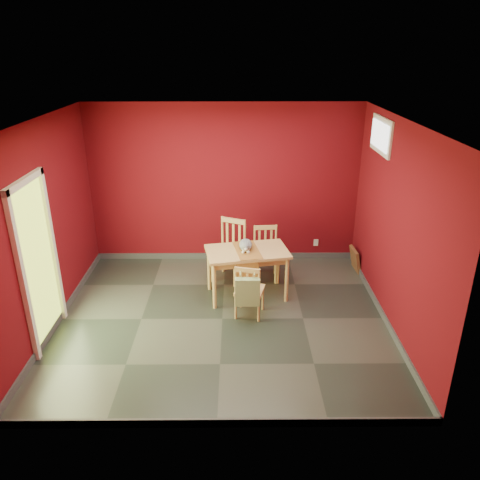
{
  "coord_description": "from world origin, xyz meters",
  "views": [
    {
      "loc": [
        0.21,
        -5.57,
        3.53
      ],
      "look_at": [
        0.25,
        0.45,
        1.0
      ],
      "focal_mm": 35.0,
      "sensor_mm": 36.0,
      "label": 1
    }
  ],
  "objects_px": {
    "dining_table": "(247,256)",
    "chair_far_left": "(230,249)",
    "chair_far_right": "(266,253)",
    "picture_frame": "(355,260)",
    "tote_bag": "(247,292)",
    "cat": "(246,243)",
    "chair_near": "(249,290)"
  },
  "relations": [
    {
      "from": "chair_far_right",
      "to": "cat",
      "type": "xyz_separation_m",
      "value": [
        -0.34,
        -0.52,
        0.4
      ]
    },
    {
      "from": "chair_far_left",
      "to": "chair_far_right",
      "type": "height_order",
      "value": "chair_far_left"
    },
    {
      "from": "chair_near",
      "to": "cat",
      "type": "bearing_deg",
      "value": 93.41
    },
    {
      "from": "chair_far_right",
      "to": "tote_bag",
      "type": "xyz_separation_m",
      "value": [
        -0.33,
        -1.35,
        0.05
      ]
    },
    {
      "from": "chair_far_right",
      "to": "tote_bag",
      "type": "bearing_deg",
      "value": -103.7
    },
    {
      "from": "chair_near",
      "to": "picture_frame",
      "type": "xyz_separation_m",
      "value": [
        1.82,
        1.42,
        -0.22
      ]
    },
    {
      "from": "cat",
      "to": "picture_frame",
      "type": "height_order",
      "value": "cat"
    },
    {
      "from": "dining_table",
      "to": "cat",
      "type": "bearing_deg",
      "value": 115.13
    },
    {
      "from": "dining_table",
      "to": "picture_frame",
      "type": "height_order",
      "value": "dining_table"
    },
    {
      "from": "tote_bag",
      "to": "chair_far_right",
      "type": "bearing_deg",
      "value": 76.3
    },
    {
      "from": "dining_table",
      "to": "cat",
      "type": "height_order",
      "value": "cat"
    },
    {
      "from": "chair_near",
      "to": "chair_far_right",
      "type": "bearing_deg",
      "value": 75.34
    },
    {
      "from": "chair_far_right",
      "to": "picture_frame",
      "type": "distance_m",
      "value": 1.56
    },
    {
      "from": "cat",
      "to": "picture_frame",
      "type": "distance_m",
      "value": 2.12
    },
    {
      "from": "chair_far_left",
      "to": "dining_table",
      "type": "bearing_deg",
      "value": -65.06
    },
    {
      "from": "dining_table",
      "to": "chair_far_right",
      "type": "xyz_separation_m",
      "value": [
        0.32,
        0.57,
        -0.21
      ]
    },
    {
      "from": "dining_table",
      "to": "chair_far_left",
      "type": "bearing_deg",
      "value": 114.94
    },
    {
      "from": "dining_table",
      "to": "picture_frame",
      "type": "relative_size",
      "value": 3.27
    },
    {
      "from": "cat",
      "to": "chair_far_right",
      "type": "bearing_deg",
      "value": 61.85
    },
    {
      "from": "chair_far_left",
      "to": "chair_far_right",
      "type": "xyz_separation_m",
      "value": [
        0.58,
        -0.01,
        -0.06
      ]
    },
    {
      "from": "dining_table",
      "to": "chair_far_left",
      "type": "height_order",
      "value": "chair_far_left"
    },
    {
      "from": "tote_bag",
      "to": "cat",
      "type": "relative_size",
      "value": 1.17
    },
    {
      "from": "picture_frame",
      "to": "cat",
      "type": "bearing_deg",
      "value": -156.94
    },
    {
      "from": "chair_near",
      "to": "cat",
      "type": "relative_size",
      "value": 2.03
    },
    {
      "from": "tote_bag",
      "to": "chair_far_left",
      "type": "bearing_deg",
      "value": 100.62
    },
    {
      "from": "chair_far_right",
      "to": "cat",
      "type": "bearing_deg",
      "value": -123.06
    },
    {
      "from": "dining_table",
      "to": "picture_frame",
      "type": "bearing_deg",
      "value": 24.57
    },
    {
      "from": "chair_far_left",
      "to": "picture_frame",
      "type": "bearing_deg",
      "value": 7.11
    },
    {
      "from": "dining_table",
      "to": "chair_far_left",
      "type": "xyz_separation_m",
      "value": [
        -0.27,
        0.58,
        -0.15
      ]
    },
    {
      "from": "chair_far_left",
      "to": "cat",
      "type": "distance_m",
      "value": 0.67
    },
    {
      "from": "picture_frame",
      "to": "tote_bag",
      "type": "bearing_deg",
      "value": -138.71
    },
    {
      "from": "chair_far_left",
      "to": "chair_near",
      "type": "distance_m",
      "value": 1.2
    }
  ]
}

